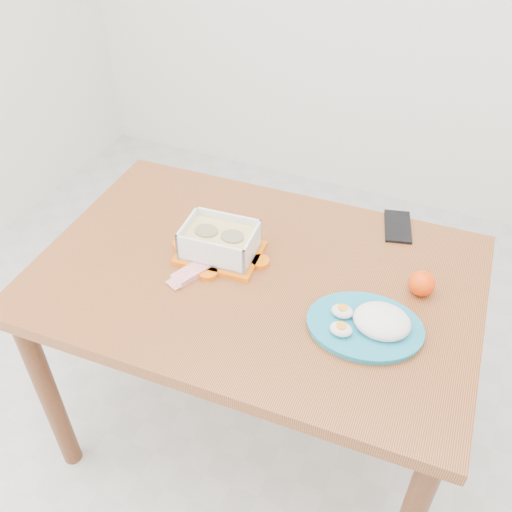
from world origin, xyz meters
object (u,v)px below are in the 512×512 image
at_px(food_container, 220,242).
at_px(smartphone, 398,226).
at_px(dining_table, 256,298).
at_px(orange_fruit, 422,283).
at_px(rice_plate, 370,323).

relative_size(food_container, smartphone, 1.57).
xyz_separation_m(dining_table, smartphone, (0.31, 0.35, 0.10)).
bearing_deg(food_container, dining_table, -17.73).
bearing_deg(orange_fruit, food_container, -172.49).
bearing_deg(smartphone, rice_plate, -101.20).
bearing_deg(smartphone, orange_fruit, -80.30).
bearing_deg(dining_table, orange_fruit, 10.95).
bearing_deg(orange_fruit, dining_table, -166.69).
distance_m(dining_table, orange_fruit, 0.46).
bearing_deg(smartphone, food_container, -158.14).
height_order(dining_table, orange_fruit, orange_fruit).
bearing_deg(orange_fruit, smartphone, 114.79).
distance_m(dining_table, rice_plate, 0.37).
bearing_deg(rice_plate, dining_table, 158.05).
xyz_separation_m(rice_plate, smartphone, (-0.03, 0.43, -0.02)).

